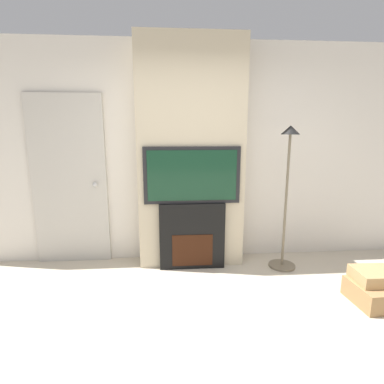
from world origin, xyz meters
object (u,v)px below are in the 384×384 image
at_px(television, 192,175).
at_px(box_stack, 378,289).
at_px(fireplace, 192,236).
at_px(floor_lamp, 287,185).

distance_m(television, box_stack, 2.20).
bearing_deg(television, fireplace, 90.00).
bearing_deg(box_stack, floor_lamp, 127.25).
bearing_deg(fireplace, floor_lamp, -4.16).
relative_size(fireplace, box_stack, 1.57).
xyz_separation_m(fireplace, television, (0.00, -0.00, 0.74)).
distance_m(television, floor_lamp, 1.11).
height_order(floor_lamp, box_stack, floor_lamp).
relative_size(fireplace, television, 0.72).
height_order(fireplace, television, television).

